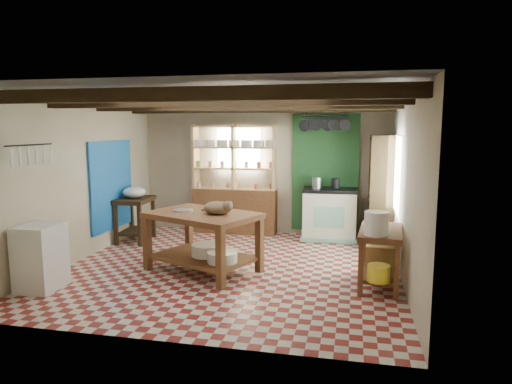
% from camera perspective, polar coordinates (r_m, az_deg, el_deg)
% --- Properties ---
extents(floor, '(5.00, 5.00, 0.02)m').
position_cam_1_polar(floor, '(7.11, -3.15, -9.49)').
color(floor, maroon).
rests_on(floor, ground).
extents(ceiling, '(5.00, 5.00, 0.02)m').
position_cam_1_polar(ceiling, '(6.79, -3.32, 12.00)').
color(ceiling, '#4C4C52').
rests_on(ceiling, wall_back).
extents(wall_back, '(5.00, 0.04, 2.60)m').
position_cam_1_polar(wall_back, '(9.25, 0.89, 2.90)').
color(wall_back, '#BCB197').
rests_on(wall_back, floor).
extents(wall_front, '(5.00, 0.04, 2.60)m').
position_cam_1_polar(wall_front, '(4.49, -11.73, -2.76)').
color(wall_front, '#BCB197').
rests_on(wall_front, floor).
extents(wall_left, '(0.04, 5.00, 2.60)m').
position_cam_1_polar(wall_left, '(7.87, -21.08, 1.45)').
color(wall_left, '#BCB197').
rests_on(wall_left, floor).
extents(wall_right, '(0.04, 5.00, 2.60)m').
position_cam_1_polar(wall_right, '(6.62, 18.12, 0.45)').
color(wall_right, '#BCB197').
rests_on(wall_right, floor).
extents(ceiling_beams, '(5.00, 3.80, 0.15)m').
position_cam_1_polar(ceiling_beams, '(6.79, -3.31, 10.99)').
color(ceiling_beams, black).
rests_on(ceiling_beams, ceiling).
extents(blue_wall_patch, '(0.04, 1.40, 1.60)m').
position_cam_1_polar(blue_wall_patch, '(8.63, -17.59, 0.82)').
color(blue_wall_patch, '#175FB3').
rests_on(blue_wall_patch, wall_left).
extents(green_wall_patch, '(1.30, 0.04, 2.30)m').
position_cam_1_polar(green_wall_patch, '(9.06, 8.63, 2.39)').
color(green_wall_patch, '#205026').
rests_on(green_wall_patch, wall_back).
extents(window_back, '(0.90, 0.02, 0.80)m').
position_cam_1_polar(window_back, '(9.31, -2.16, 5.40)').
color(window_back, silver).
rests_on(window_back, wall_back).
extents(window_right, '(0.02, 1.30, 1.20)m').
position_cam_1_polar(window_right, '(7.60, 17.25, 2.17)').
color(window_right, silver).
rests_on(window_right, wall_right).
extents(utensil_rail, '(0.06, 0.90, 0.28)m').
position_cam_1_polar(utensil_rail, '(6.82, -26.38, 4.28)').
color(utensil_rail, black).
rests_on(utensil_rail, wall_left).
extents(pot_rack, '(0.86, 0.12, 0.36)m').
position_cam_1_polar(pot_rack, '(8.60, 8.58, 8.29)').
color(pot_rack, black).
rests_on(pot_rack, ceiling).
extents(shelving_unit, '(1.70, 0.34, 2.20)m').
position_cam_1_polar(shelving_unit, '(9.21, -2.71, 1.62)').
color(shelving_unit, '#DDB17F').
rests_on(shelving_unit, floor).
extents(tall_rack, '(0.40, 0.86, 2.00)m').
position_cam_1_polar(tall_rack, '(8.42, 15.31, 0.05)').
color(tall_rack, black).
rests_on(tall_rack, floor).
extents(work_table, '(1.84, 1.57, 0.89)m').
position_cam_1_polar(work_table, '(6.87, -6.64, -6.22)').
color(work_table, brown).
rests_on(work_table, floor).
extents(stove, '(1.03, 0.71, 0.99)m').
position_cam_1_polar(stove, '(8.84, 9.18, -2.72)').
color(stove, beige).
rests_on(stove, floor).
extents(prep_table, '(0.62, 0.86, 0.83)m').
position_cam_1_polar(prep_table, '(8.90, -14.85, -3.34)').
color(prep_table, black).
rests_on(prep_table, floor).
extents(white_cabinet, '(0.50, 0.59, 0.87)m').
position_cam_1_polar(white_cabinet, '(6.73, -25.33, -7.35)').
color(white_cabinet, white).
rests_on(white_cabinet, floor).
extents(right_counter, '(0.62, 1.12, 0.78)m').
position_cam_1_polar(right_counter, '(6.45, 15.21, -7.91)').
color(right_counter, brown).
rests_on(right_counter, floor).
extents(cat, '(0.48, 0.40, 0.19)m').
position_cam_1_polar(cat, '(6.63, -4.81, -1.97)').
color(cat, '#907554').
rests_on(cat, work_table).
extents(steel_tray, '(0.40, 0.40, 0.02)m').
position_cam_1_polar(steel_tray, '(6.97, -9.12, -2.26)').
color(steel_tray, '#B5B5BD').
rests_on(steel_tray, work_table).
extents(basin_large, '(0.65, 0.65, 0.17)m').
position_cam_1_polar(basin_large, '(6.91, -6.03, -7.19)').
color(basin_large, white).
rests_on(basin_large, work_table).
extents(basin_small, '(0.56, 0.56, 0.15)m').
position_cam_1_polar(basin_small, '(6.55, -4.24, -8.11)').
color(basin_small, white).
rests_on(basin_small, work_table).
extents(kettle_left, '(0.18, 0.18, 0.20)m').
position_cam_1_polar(kettle_left, '(8.76, 7.63, 1.14)').
color(kettle_left, '#B5B5BD').
rests_on(kettle_left, stove).
extents(kettle_right, '(0.16, 0.16, 0.19)m').
position_cam_1_polar(kettle_right, '(8.75, 9.92, 1.05)').
color(kettle_right, black).
rests_on(kettle_right, stove).
extents(enamel_bowl, '(0.45, 0.45, 0.21)m').
position_cam_1_polar(enamel_bowl, '(8.81, -14.97, -0.03)').
color(enamel_bowl, white).
rests_on(enamel_bowl, prep_table).
extents(white_bucket, '(0.33, 0.33, 0.30)m').
position_cam_1_polar(white_bucket, '(5.98, 14.83, -3.80)').
color(white_bucket, white).
rests_on(white_bucket, right_counter).
extents(wicker_basket, '(0.42, 0.34, 0.28)m').
position_cam_1_polar(wicker_basket, '(6.75, 15.26, -7.59)').
color(wicker_basket, '#A17840').
rests_on(wicker_basket, right_counter).
extents(yellow_tub, '(0.31, 0.31, 0.21)m').
position_cam_1_polar(yellow_tub, '(6.04, 15.07, -9.77)').
color(yellow_tub, yellow).
rests_on(yellow_tub, right_counter).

